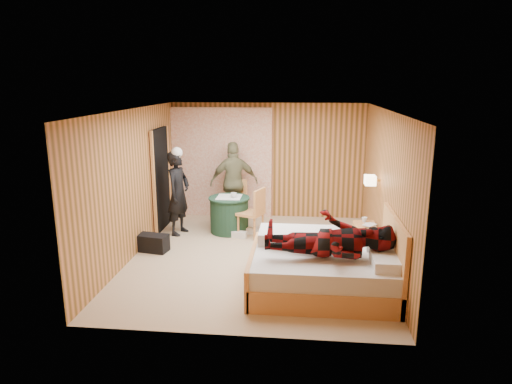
# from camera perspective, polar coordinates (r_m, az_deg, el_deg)

# --- Properties ---
(floor) EXTENTS (4.20, 5.00, 0.01)m
(floor) POSITION_cam_1_polar(r_m,az_deg,el_deg) (7.93, -0.03, -8.13)
(floor) COLOR tan
(floor) RESTS_ON ground
(ceiling) EXTENTS (4.20, 5.00, 0.01)m
(ceiling) POSITION_cam_1_polar(r_m,az_deg,el_deg) (7.37, -0.03, 10.22)
(ceiling) COLOR white
(ceiling) RESTS_ON wall_back
(wall_back) EXTENTS (4.20, 0.02, 2.50)m
(wall_back) POSITION_cam_1_polar(r_m,az_deg,el_deg) (9.99, 1.42, 3.93)
(wall_back) COLOR #C47A4B
(wall_back) RESTS_ON floor
(wall_left) EXTENTS (0.02, 5.00, 2.50)m
(wall_left) POSITION_cam_1_polar(r_m,az_deg,el_deg) (8.03, -15.11, 1.02)
(wall_left) COLOR #C47A4B
(wall_left) RESTS_ON floor
(wall_right) EXTENTS (0.02, 5.00, 2.50)m
(wall_right) POSITION_cam_1_polar(r_m,az_deg,el_deg) (7.63, 15.85, 0.32)
(wall_right) COLOR #C47A4B
(wall_right) RESTS_ON floor
(curtain) EXTENTS (2.20, 0.08, 2.40)m
(curtain) POSITION_cam_1_polar(r_m,az_deg,el_deg) (10.06, -4.31, 3.67)
(curtain) COLOR silver
(curtain) RESTS_ON floor
(doorway) EXTENTS (0.06, 0.90, 2.05)m
(doorway) POSITION_cam_1_polar(r_m,az_deg,el_deg) (9.36, -11.80, 1.56)
(doorway) COLOR black
(doorway) RESTS_ON floor
(wall_lamp) EXTENTS (0.26, 0.24, 0.16)m
(wall_lamp) POSITION_cam_1_polar(r_m,az_deg,el_deg) (8.03, 14.10, 1.44)
(wall_lamp) COLOR gold
(wall_lamp) RESTS_ON wall_right
(bed) EXTENTS (2.08, 1.64, 1.12)m
(bed) POSITION_cam_1_polar(r_m,az_deg,el_deg) (6.73, 8.64, -9.40)
(bed) COLOR #EAAB5F
(bed) RESTS_ON floor
(nightstand) EXTENTS (0.39, 0.53, 0.51)m
(nightstand) POSITION_cam_1_polar(r_m,az_deg,el_deg) (8.28, 13.40, -5.60)
(nightstand) COLOR #EAAB5F
(nightstand) RESTS_ON floor
(round_table) EXTENTS (0.82, 0.82, 0.72)m
(round_table) POSITION_cam_1_polar(r_m,az_deg,el_deg) (9.11, -3.35, -2.79)
(round_table) COLOR #1D3E2C
(round_table) RESTS_ON floor
(chair_far) EXTENTS (0.56, 0.56, 0.93)m
(chair_far) POSITION_cam_1_polar(r_m,az_deg,el_deg) (9.67, -2.56, -0.72)
(chair_far) COLOR #EAAB5F
(chair_far) RESTS_ON floor
(chair_near) EXTENTS (0.57, 0.57, 0.96)m
(chair_near) POSITION_cam_1_polar(r_m,az_deg,el_deg) (8.73, -0.19, -2.16)
(chair_near) COLOR #EAAB5F
(chair_near) RESTS_ON floor
(duffel_bag) EXTENTS (0.58, 0.38, 0.30)m
(duffel_bag) POSITION_cam_1_polar(r_m,az_deg,el_deg) (8.34, -12.78, -6.23)
(duffel_bag) COLOR black
(duffel_bag) RESTS_ON floor
(sneaker_left) EXTENTS (0.30, 0.16, 0.13)m
(sneaker_left) POSITION_cam_1_polar(r_m,az_deg,el_deg) (9.07, -0.38, -4.83)
(sneaker_left) COLOR silver
(sneaker_left) RESTS_ON floor
(sneaker_right) EXTENTS (0.31, 0.17, 0.13)m
(sneaker_right) POSITION_cam_1_polar(r_m,az_deg,el_deg) (8.85, -2.10, -5.33)
(sneaker_right) COLOR silver
(sneaker_right) RESTS_ON floor
(woman_standing) EXTENTS (0.54, 0.68, 1.65)m
(woman_standing) POSITION_cam_1_polar(r_m,az_deg,el_deg) (9.00, -9.68, -0.15)
(woman_standing) COLOR black
(woman_standing) RESTS_ON floor
(man_at_table) EXTENTS (1.09, 0.67, 1.72)m
(man_at_table) POSITION_cam_1_polar(r_m,az_deg,el_deg) (9.64, -2.75, 1.20)
(man_at_table) COLOR #706E4A
(man_at_table) RESTS_ON floor
(man_on_bed) EXTENTS (0.86, 0.67, 1.77)m
(man_on_bed) POSITION_cam_1_polar(r_m,az_deg,el_deg) (6.28, 9.22, -4.62)
(man_on_bed) COLOR #63090A
(man_on_bed) RESTS_ON bed
(book_lower) EXTENTS (0.17, 0.22, 0.02)m
(book_lower) POSITION_cam_1_polar(r_m,az_deg,el_deg) (8.15, 13.54, -4.01)
(book_lower) COLOR silver
(book_lower) RESTS_ON nightstand
(book_upper) EXTENTS (0.27, 0.28, 0.02)m
(book_upper) POSITION_cam_1_polar(r_m,az_deg,el_deg) (8.15, 13.55, -3.87)
(book_upper) COLOR silver
(book_upper) RESTS_ON nightstand
(cup_nightstand) EXTENTS (0.11, 0.11, 0.09)m
(cup_nightstand) POSITION_cam_1_polar(r_m,az_deg,el_deg) (8.31, 13.40, -3.40)
(cup_nightstand) COLOR silver
(cup_nightstand) RESTS_ON nightstand
(cup_table) EXTENTS (0.13, 0.13, 0.10)m
(cup_table) POSITION_cam_1_polar(r_m,az_deg,el_deg) (8.94, -2.80, -0.39)
(cup_table) COLOR silver
(cup_table) RESTS_ON round_table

